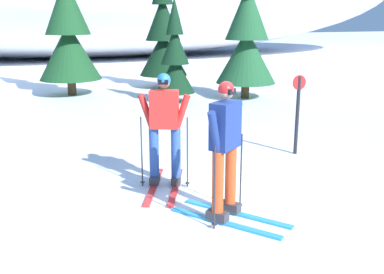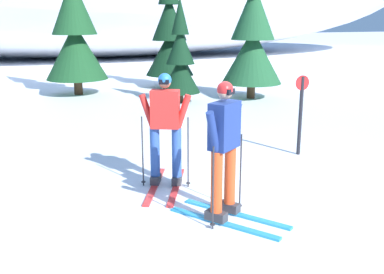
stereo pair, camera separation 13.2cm
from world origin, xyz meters
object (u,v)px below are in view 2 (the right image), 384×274
Objects in this scene: skier_navy_jacket at (225,148)px; trail_marker_post at (301,110)px; pine_tree_center at (180,60)px; skier_red_jacket at (165,128)px; pine_tree_center_right at (169,35)px; pine_tree_center_left at (74,28)px; pine_tree_far_right at (253,33)px.

skier_navy_jacket is 3.32m from trail_marker_post.
pine_tree_center is 6.02m from trail_marker_post.
skier_red_jacket is 10.39m from pine_tree_center_right.
skier_navy_jacket is 11.66m from pine_tree_center_right.
trail_marker_post is (0.43, -5.99, -0.46)m from pine_tree_center.
pine_tree_center_left is 5.87m from pine_tree_far_right.
pine_tree_far_right reaches higher than skier_navy_jacket.
pine_tree_far_right is 6.38m from trail_marker_post.
pine_tree_center_right reaches higher than trail_marker_post.
trail_marker_post is (-0.19, -9.14, -1.06)m from pine_tree_center_right.
pine_tree_far_right is at bearing 60.95° from skier_navy_jacket.
skier_navy_jacket is 0.58× the size of pine_tree_center.
pine_tree_center_left reaches higher than pine_tree_far_right.
pine_tree_center reaches higher than skier_red_jacket.
skier_red_jacket is 1.16× the size of trail_marker_post.
pine_tree_center_left is 3.48× the size of trail_marker_post.
skier_red_jacket is 2.98m from trail_marker_post.
pine_tree_far_right is (4.87, 6.67, 1.15)m from skier_red_jacket.
pine_tree_center is at bearing -101.08° from pine_tree_center_right.
pine_tree_center_left reaches higher than trail_marker_post.
pine_tree_far_right is at bearing 71.61° from trail_marker_post.
trail_marker_post is (-1.98, -5.94, -1.22)m from pine_tree_far_right.
skier_red_jacket is 0.39× the size of pine_tree_center_right.
skier_red_jacket is at bearing 104.41° from skier_navy_jacket.
pine_tree_center_right reaches higher than skier_red_jacket.
trail_marker_post is (2.52, 2.16, -0.10)m from skier_navy_jacket.
skier_red_jacket is at bearing -126.10° from pine_tree_far_right.
trail_marker_post is at bearing -91.18° from pine_tree_center_right.
skier_red_jacket is at bearing -87.76° from pine_tree_center_left.
pine_tree_center is 3.27m from pine_tree_center_right.
pine_tree_far_right is 3.25× the size of trail_marker_post.
trail_marker_post is at bearing -85.91° from pine_tree_center.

